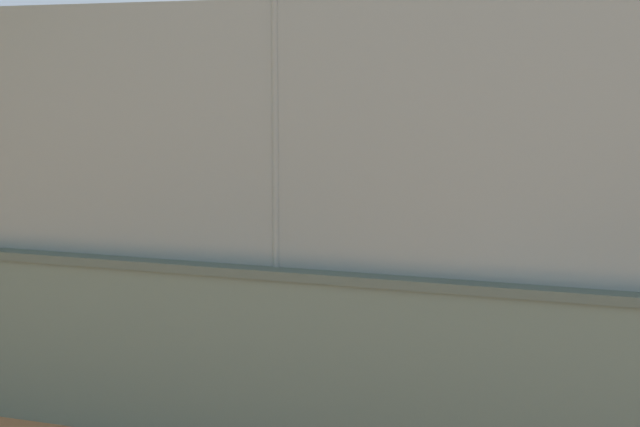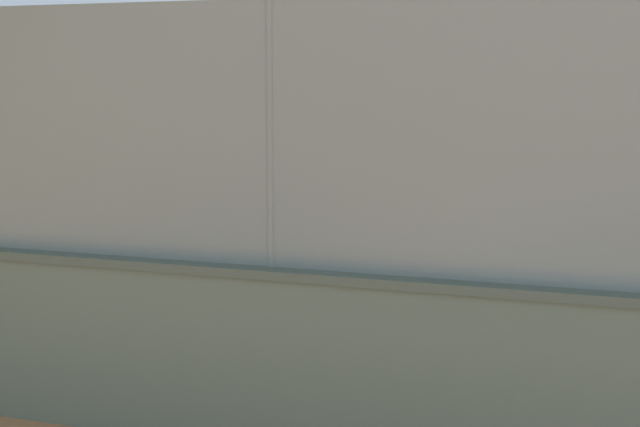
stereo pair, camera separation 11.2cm
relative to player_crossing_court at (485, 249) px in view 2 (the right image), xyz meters
name	(u,v)px [view 2 (the right image)]	position (x,y,z in m)	size (l,w,h in m)	color
ground_plane	(322,232)	(4.24, -5.87, -0.90)	(260.00, 260.00, 0.00)	#A36B42
player_crossing_court	(485,249)	(0.00, 0.00, 0.00)	(1.08, 0.67, 1.53)	#B2B2B2
player_foreground_swinging	(362,179)	(3.82, -7.73, 0.07)	(1.20, 0.73, 1.64)	#B2B2B2
player_near_wall_returning	(462,197)	(1.15, -5.45, 0.03)	(0.71, 1.13, 1.58)	navy
sports_ball	(456,235)	(0.07, 2.19, 0.56)	(0.24, 0.24, 0.24)	orange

